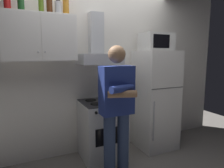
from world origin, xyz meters
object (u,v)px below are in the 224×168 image
at_px(stove_oven, 102,130).
at_px(refrigerator, 155,100).
at_px(range_hood, 98,51).
at_px(bottle_rum_dark, 49,2).
at_px(bottle_canister_steel, 58,8).
at_px(bottle_liquor_amber, 66,4).
at_px(bottle_olive_oil, 41,4).
at_px(bottle_soda_red, 7,1).
at_px(upper_cabinet, 40,38).
at_px(person_standing, 117,110).
at_px(microwave, 156,42).

xyz_separation_m(stove_oven, refrigerator, (0.95, 0.00, 0.37)).
xyz_separation_m(stove_oven, range_hood, (0.00, 0.13, 1.16)).
xyz_separation_m(refrigerator, bottle_rum_dark, (-1.61, 0.13, 1.40)).
bearing_deg(bottle_rum_dark, bottle_canister_steel, 4.31).
xyz_separation_m(bottle_liquor_amber, bottle_olive_oil, (-0.32, -0.02, -0.03)).
xyz_separation_m(stove_oven, bottle_rum_dark, (-0.66, 0.13, 1.77)).
bearing_deg(bottle_olive_oil, bottle_canister_steel, -0.73).
xyz_separation_m(bottle_liquor_amber, bottle_soda_red, (-0.70, 0.00, -0.03)).
height_order(bottle_soda_red, bottle_olive_oil, bottle_olive_oil).
bearing_deg(upper_cabinet, bottle_olive_oil, 17.69).
distance_m(bottle_rum_dark, bottle_canister_steel, 0.13).
xyz_separation_m(stove_oven, person_standing, (-0.05, -0.61, 0.47)).
distance_m(microwave, bottle_soda_red, 2.14).
bearing_deg(bottle_soda_red, microwave, -3.66).
distance_m(microwave, person_standing, 1.45).
height_order(range_hood, bottle_canister_steel, bottle_canister_steel).
distance_m(upper_cabinet, bottle_canister_steel, 0.46).
bearing_deg(bottle_rum_dark, bottle_olive_oil, 173.64).
xyz_separation_m(range_hood, bottle_canister_steel, (-0.55, 0.01, 0.54)).
height_order(upper_cabinet, bottle_canister_steel, bottle_canister_steel).
xyz_separation_m(refrigerator, microwave, (-0.00, 0.02, 0.94)).
bearing_deg(upper_cabinet, bottle_liquor_amber, 4.36).
bearing_deg(refrigerator, bottle_olive_oil, 175.44).
bearing_deg(bottle_liquor_amber, microwave, -5.45).
relative_size(stove_oven, bottle_canister_steel, 4.54).
relative_size(upper_cabinet, bottle_canister_steel, 4.68).
height_order(upper_cabinet, bottle_soda_red, bottle_soda_red).
bearing_deg(person_standing, upper_cabinet, 135.74).
xyz_separation_m(stove_oven, bottle_olive_oil, (-0.76, 0.14, 1.74)).
bearing_deg(bottle_canister_steel, stove_oven, -13.74).
distance_m(refrigerator, bottle_rum_dark, 2.14).
bearing_deg(bottle_liquor_amber, stove_oven, -18.84).
bearing_deg(bottle_olive_oil, range_hood, -0.80).
bearing_deg(bottle_soda_red, person_standing, -34.70).
bearing_deg(stove_oven, refrigerator, 0.04).
xyz_separation_m(bottle_liquor_amber, bottle_canister_steel, (-0.10, -0.02, -0.07)).
bearing_deg(bottle_soda_red, bottle_canister_steel, -1.79).
bearing_deg(range_hood, stove_oven, -90.00).
relative_size(range_hood, bottle_soda_red, 2.91).
distance_m(range_hood, microwave, 0.97).
bearing_deg(stove_oven, bottle_canister_steel, 166.26).
bearing_deg(bottle_olive_oil, bottle_liquor_amber, 2.72).
distance_m(refrigerator, microwave, 0.94).
bearing_deg(microwave, bottle_canister_steel, 175.60).
bearing_deg(microwave, stove_oven, -178.85).
bearing_deg(bottle_soda_red, upper_cabinet, -4.60).
relative_size(bottle_rum_dark, bottle_olive_oil, 1.21).
height_order(microwave, bottle_rum_dark, bottle_rum_dark).
relative_size(bottle_liquor_amber, bottle_soda_red, 1.27).
height_order(person_standing, bottle_rum_dark, bottle_rum_dark).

